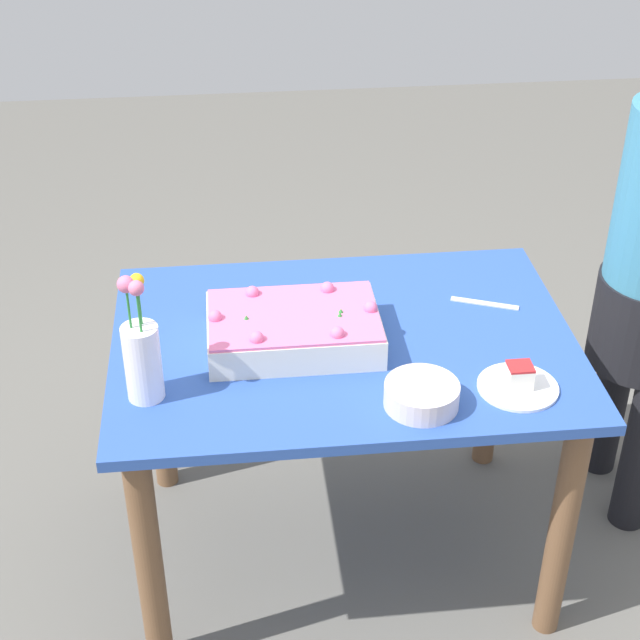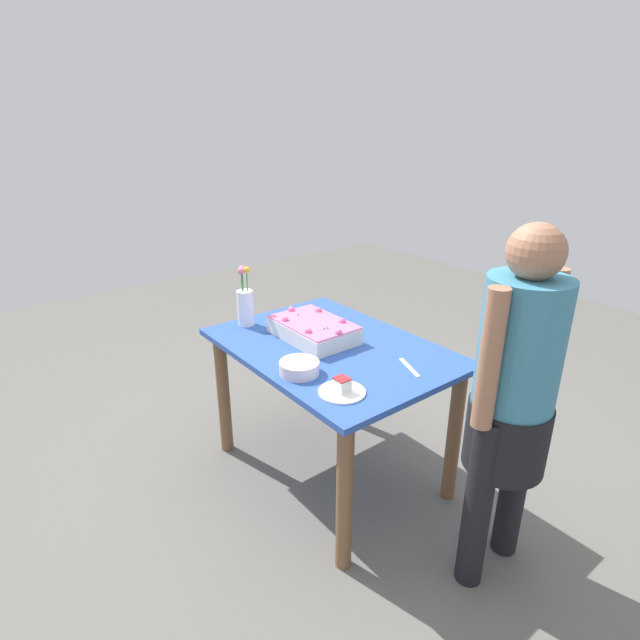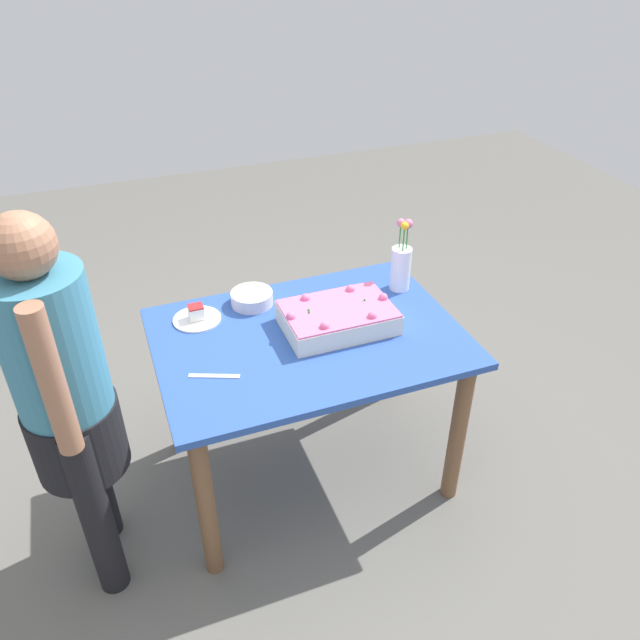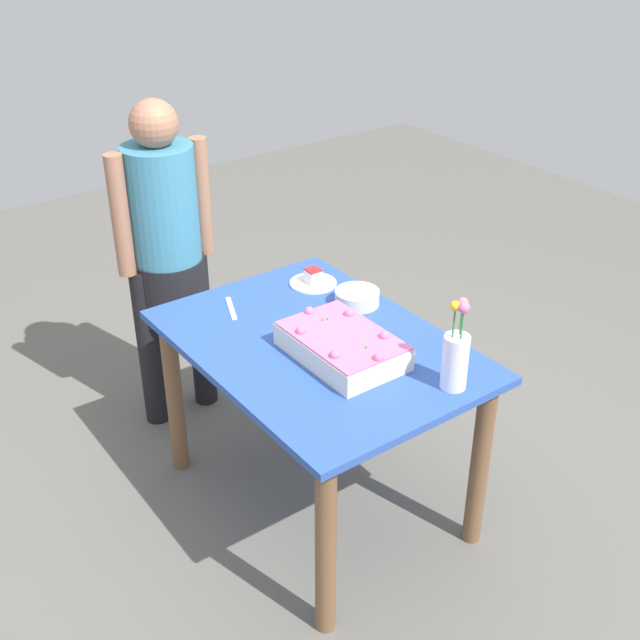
# 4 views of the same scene
# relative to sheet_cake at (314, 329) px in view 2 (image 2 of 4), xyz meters

# --- Properties ---
(ground_plane) EXTENTS (8.00, 8.00, 0.00)m
(ground_plane) POSITION_rel_sheet_cake_xyz_m (-0.13, -0.01, -0.81)
(ground_plane) COLOR #5F5D57
(dining_table) EXTENTS (1.21, 0.86, 0.76)m
(dining_table) POSITION_rel_sheet_cake_xyz_m (-0.13, -0.01, -0.18)
(dining_table) COLOR #2C4FA3
(dining_table) RESTS_ON ground_plane
(sheet_cake) EXTENTS (0.44, 0.29, 0.11)m
(sheet_cake) POSITION_rel_sheet_cake_xyz_m (0.00, 0.00, 0.00)
(sheet_cake) COLOR silver
(sheet_cake) RESTS_ON dining_table
(serving_plate_with_slice) EXTENTS (0.20, 0.20, 0.07)m
(serving_plate_with_slice) POSITION_rel_sheet_cake_xyz_m (-0.52, 0.25, -0.03)
(serving_plate_with_slice) COLOR white
(serving_plate_with_slice) RESTS_ON dining_table
(cake_knife) EXTENTS (0.18, 0.09, 0.00)m
(cake_knife) POSITION_rel_sheet_cake_xyz_m (-0.54, -0.14, -0.04)
(cake_knife) COLOR silver
(cake_knife) RESTS_ON dining_table
(flower_vase) EXTENTS (0.09, 0.09, 0.33)m
(flower_vase) POSITION_rel_sheet_cake_xyz_m (0.37, 0.19, 0.07)
(flower_vase) COLOR white
(flower_vase) RESTS_ON dining_table
(fruit_bowl) EXTENTS (0.18, 0.18, 0.06)m
(fruit_bowl) POSITION_rel_sheet_cake_xyz_m (-0.28, 0.29, -0.02)
(fruit_bowl) COLOR silver
(fruit_bowl) RESTS_ON dining_table
(person_standing) EXTENTS (0.31, 0.45, 1.49)m
(person_standing) POSITION_rel_sheet_cake_xyz_m (-1.03, -0.16, 0.05)
(person_standing) COLOR black
(person_standing) RESTS_ON ground_plane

